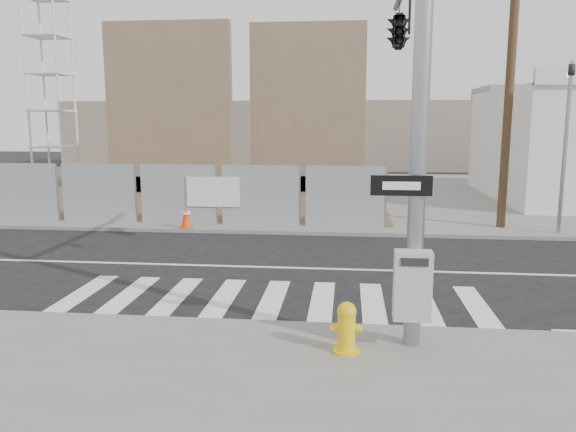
# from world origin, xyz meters

# --- Properties ---
(ground) EXTENTS (100.00, 100.00, 0.00)m
(ground) POSITION_xyz_m (0.00, 0.00, 0.00)
(ground) COLOR black
(ground) RESTS_ON ground
(sidewalk_far) EXTENTS (50.00, 20.00, 0.12)m
(sidewalk_far) POSITION_xyz_m (0.00, 14.00, 0.06)
(sidewalk_far) COLOR slate
(sidewalk_far) RESTS_ON ground
(signal_pole) EXTENTS (0.96, 5.87, 7.00)m
(signal_pole) POSITION_xyz_m (2.49, -2.05, 4.78)
(signal_pole) COLOR gray
(signal_pole) RESTS_ON sidewalk_near
(far_signal_pole) EXTENTS (0.16, 0.20, 5.60)m
(far_signal_pole) POSITION_xyz_m (8.00, 4.60, 3.48)
(far_signal_pole) COLOR gray
(far_signal_pole) RESTS_ON sidewalk_far
(chain_link_fence) EXTENTS (24.60, 0.04, 2.00)m
(chain_link_fence) POSITION_xyz_m (-10.00, 5.00, 1.12)
(chain_link_fence) COLOR gray
(chain_link_fence) RESTS_ON sidewalk_far
(concrete_wall_left) EXTENTS (6.00, 1.30, 8.00)m
(concrete_wall_left) POSITION_xyz_m (-7.00, 13.08, 3.38)
(concrete_wall_left) COLOR brown
(concrete_wall_left) RESTS_ON sidewalk_far
(concrete_wall_right) EXTENTS (5.50, 1.30, 8.00)m
(concrete_wall_right) POSITION_xyz_m (-0.50, 14.08, 3.38)
(concrete_wall_right) COLOR brown
(concrete_wall_right) RESTS_ON sidewalk_far
(crane_tower) EXTENTS (2.60, 2.60, 18.15)m
(crane_tower) POSITION_xyz_m (-15.00, 17.00, 9.02)
(crane_tower) COLOR slate
(crane_tower) RESTS_ON sidewalk_far
(utility_pole_right) EXTENTS (1.60, 0.28, 10.00)m
(utility_pole_right) POSITION_xyz_m (6.50, 5.50, 5.20)
(utility_pole_right) COLOR #4F3A25
(utility_pole_right) RESTS_ON sidewalk_far
(fire_hydrant) EXTENTS (0.48, 0.44, 0.78)m
(fire_hydrant) POSITION_xyz_m (1.49, -5.23, 0.51)
(fire_hydrant) COLOR yellow
(fire_hydrant) RESTS_ON sidewalk_near
(traffic_cone_b) EXTENTS (0.42, 0.42, 0.79)m
(traffic_cone_b) POSITION_xyz_m (-9.50, 5.50, 0.51)
(traffic_cone_b) COLOR #FF490D
(traffic_cone_b) RESTS_ON sidewalk_far
(traffic_cone_c) EXTENTS (0.37, 0.37, 0.62)m
(traffic_cone_c) POSITION_xyz_m (-4.65, 5.26, 0.42)
(traffic_cone_c) COLOR #FF550D
(traffic_cone_c) RESTS_ON sidewalk_far
(traffic_cone_d) EXTENTS (0.41, 0.41, 0.77)m
(traffic_cone_d) POSITION_xyz_m (-3.73, 4.22, 0.50)
(traffic_cone_d) COLOR #FC3C0D
(traffic_cone_d) RESTS_ON sidewalk_far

